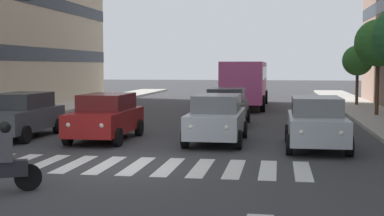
{
  "coord_description": "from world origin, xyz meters",
  "views": [
    {
      "loc": [
        -4.31,
        14.41,
        2.77
      ],
      "look_at": [
        -1.49,
        -3.13,
        1.38
      ],
      "focal_mm": 50.79,
      "sensor_mm": 36.0,
      "label": 1
    }
  ],
  "objects_px": {
    "car_0": "(316,122)",
    "car_row2_0": "(226,106)",
    "car_3": "(21,115)",
    "motorcycle_with_rider": "(3,163)",
    "car_1": "(217,118)",
    "street_tree_3": "(358,61)",
    "bus_behind_traffic": "(246,79)",
    "street_tree_2": "(378,43)",
    "car_2": "(106,116)"
  },
  "relations": [
    {
      "from": "car_0",
      "to": "street_tree_3",
      "type": "distance_m",
      "value": 19.81
    },
    {
      "from": "car_1",
      "to": "street_tree_3",
      "type": "height_order",
      "value": "street_tree_3"
    },
    {
      "from": "car_row2_0",
      "to": "bus_behind_traffic",
      "type": "bearing_deg",
      "value": -91.03
    },
    {
      "from": "street_tree_2",
      "to": "street_tree_3",
      "type": "bearing_deg",
      "value": -90.21
    },
    {
      "from": "car_1",
      "to": "car_2",
      "type": "distance_m",
      "value": 4.14
    },
    {
      "from": "car_0",
      "to": "car_2",
      "type": "xyz_separation_m",
      "value": [
        7.59,
        -0.85,
        0.0
      ]
    },
    {
      "from": "car_row2_0",
      "to": "car_2",
      "type": "bearing_deg",
      "value": 55.68
    },
    {
      "from": "car_1",
      "to": "car_2",
      "type": "relative_size",
      "value": 1.0
    },
    {
      "from": "car_2",
      "to": "bus_behind_traffic",
      "type": "distance_m",
      "value": 17.48
    },
    {
      "from": "bus_behind_traffic",
      "to": "car_row2_0",
      "type": "bearing_deg",
      "value": 88.97
    },
    {
      "from": "car_0",
      "to": "car_row2_0",
      "type": "bearing_deg",
      "value": -61.13
    },
    {
      "from": "car_1",
      "to": "car_row2_0",
      "type": "xyz_separation_m",
      "value": [
        0.2,
        -5.72,
        0.0
      ]
    },
    {
      "from": "car_row2_0",
      "to": "motorcycle_with_rider",
      "type": "xyz_separation_m",
      "value": [
        3.52,
        14.18,
        -0.24
      ]
    },
    {
      "from": "car_0",
      "to": "car_row2_0",
      "type": "xyz_separation_m",
      "value": [
        3.65,
        -6.62,
        0.0
      ]
    },
    {
      "from": "car_1",
      "to": "street_tree_2",
      "type": "distance_m",
      "value": 13.27
    },
    {
      "from": "car_0",
      "to": "car_row2_0",
      "type": "relative_size",
      "value": 1.0
    },
    {
      "from": "bus_behind_traffic",
      "to": "car_1",
      "type": "bearing_deg",
      "value": 90.0
    },
    {
      "from": "car_3",
      "to": "car_row2_0",
      "type": "relative_size",
      "value": 1.0
    },
    {
      "from": "car_2",
      "to": "motorcycle_with_rider",
      "type": "height_order",
      "value": "car_2"
    },
    {
      "from": "motorcycle_with_rider",
      "to": "car_1",
      "type": "bearing_deg",
      "value": -113.77
    },
    {
      "from": "car_2",
      "to": "motorcycle_with_rider",
      "type": "bearing_deg",
      "value": 92.82
    },
    {
      "from": "car_1",
      "to": "motorcycle_with_rider",
      "type": "distance_m",
      "value": 9.24
    },
    {
      "from": "street_tree_2",
      "to": "car_0",
      "type": "bearing_deg",
      "value": 71.28
    },
    {
      "from": "car_2",
      "to": "car_row2_0",
      "type": "distance_m",
      "value": 6.98
    },
    {
      "from": "car_0",
      "to": "car_2",
      "type": "relative_size",
      "value": 1.0
    },
    {
      "from": "car_2",
      "to": "motorcycle_with_rider",
      "type": "xyz_separation_m",
      "value": [
        -0.41,
        8.41,
        -0.24
      ]
    },
    {
      "from": "car_3",
      "to": "car_2",
      "type": "bearing_deg",
      "value": 177.36
    },
    {
      "from": "car_3",
      "to": "car_row2_0",
      "type": "bearing_deg",
      "value": -142.82
    },
    {
      "from": "street_tree_3",
      "to": "car_3",
      "type": "bearing_deg",
      "value": 50.69
    },
    {
      "from": "car_3",
      "to": "motorcycle_with_rider",
      "type": "xyz_separation_m",
      "value": [
        -3.87,
        8.57,
        -0.24
      ]
    },
    {
      "from": "car_0",
      "to": "car_1",
      "type": "relative_size",
      "value": 1.0
    },
    {
      "from": "car_2",
      "to": "bus_behind_traffic",
      "type": "relative_size",
      "value": 0.42
    },
    {
      "from": "car_3",
      "to": "bus_behind_traffic",
      "type": "height_order",
      "value": "bus_behind_traffic"
    },
    {
      "from": "car_row2_0",
      "to": "bus_behind_traffic",
      "type": "distance_m",
      "value": 11.24
    },
    {
      "from": "car_3",
      "to": "bus_behind_traffic",
      "type": "xyz_separation_m",
      "value": [
        -7.59,
        -16.8,
        0.97
      ]
    },
    {
      "from": "car_2",
      "to": "motorcycle_with_rider",
      "type": "distance_m",
      "value": 8.42
    },
    {
      "from": "car_0",
      "to": "car_2",
      "type": "bearing_deg",
      "value": -6.41
    },
    {
      "from": "car_0",
      "to": "motorcycle_with_rider",
      "type": "height_order",
      "value": "car_0"
    },
    {
      "from": "car_2",
      "to": "street_tree_3",
      "type": "bearing_deg",
      "value": -121.98
    },
    {
      "from": "car_0",
      "to": "car_1",
      "type": "bearing_deg",
      "value": -14.53
    },
    {
      "from": "car_3",
      "to": "car_row2_0",
      "type": "distance_m",
      "value": 9.28
    },
    {
      "from": "car_row2_0",
      "to": "street_tree_3",
      "type": "bearing_deg",
      "value": -120.88
    },
    {
      "from": "bus_behind_traffic",
      "to": "street_tree_3",
      "type": "xyz_separation_m",
      "value": [
        -7.38,
        -1.48,
        1.24
      ]
    },
    {
      "from": "street_tree_2",
      "to": "street_tree_3",
      "type": "height_order",
      "value": "street_tree_2"
    },
    {
      "from": "car_0",
      "to": "car_3",
      "type": "xyz_separation_m",
      "value": [
        11.04,
        -1.01,
        0.0
      ]
    },
    {
      "from": "car_2",
      "to": "car_3",
      "type": "height_order",
      "value": "same"
    },
    {
      "from": "motorcycle_with_rider",
      "to": "street_tree_2",
      "type": "height_order",
      "value": "street_tree_2"
    },
    {
      "from": "car_0",
      "to": "bus_behind_traffic",
      "type": "height_order",
      "value": "bus_behind_traffic"
    },
    {
      "from": "car_1",
      "to": "car_3",
      "type": "xyz_separation_m",
      "value": [
        7.59,
        -0.12,
        0.0
      ]
    },
    {
      "from": "car_0",
      "to": "street_tree_2",
      "type": "bearing_deg",
      "value": -108.72
    }
  ]
}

